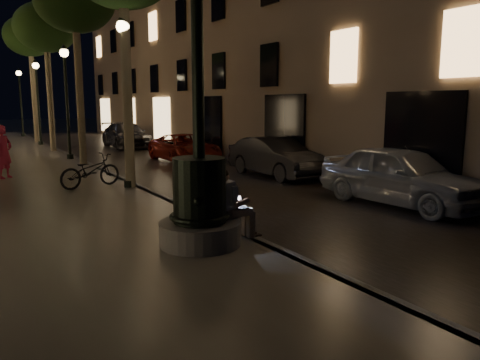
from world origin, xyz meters
TOP-DOWN VIEW (x-y plane):
  - ground at (0.00, 15.00)m, footprint 120.00×120.00m
  - cobble_lane at (3.00, 15.00)m, footprint 6.00×45.00m
  - curb_strip at (0.00, 15.00)m, footprint 0.25×45.00m
  - building_right at (10.00, 18.00)m, footprint 8.00×36.00m
  - fountain_lamppost at (-1.00, 2.00)m, footprint 1.40×1.40m
  - seated_man_laptop at (-0.39, 2.00)m, footprint 0.90×0.31m
  - tree_second at (-0.20, 14.00)m, footprint 3.00×3.00m
  - tree_third at (-0.30, 20.00)m, footprint 3.00×3.00m
  - tree_far at (-0.22, 26.00)m, footprint 3.00×3.00m
  - lamp_curb_a at (-0.30, 8.00)m, footprint 0.36×0.36m
  - lamp_curb_b at (-0.30, 16.00)m, footprint 0.36×0.36m
  - lamp_curb_c at (-0.30, 24.00)m, footprint 0.36×0.36m
  - lamp_curb_d at (-0.30, 32.00)m, footprint 0.36×0.36m
  - car_front at (5.20, 2.96)m, footprint 2.01×4.58m
  - car_second at (5.20, 8.45)m, footprint 1.51×4.24m
  - car_third at (4.23, 14.08)m, footprint 2.04×4.40m
  - car_rear at (4.05, 21.85)m, footprint 2.20×5.00m
  - pedestrian_red at (-3.18, 11.62)m, footprint 0.72×0.73m
  - bicycle at (-1.25, 8.55)m, footprint 1.93×1.08m

SIDE VIEW (x-z plane):
  - ground at x=0.00m, z-range 0.00..0.00m
  - cobble_lane at x=3.00m, z-range 0.00..0.02m
  - curb_strip at x=0.00m, z-range 0.00..0.20m
  - car_third at x=4.23m, z-range 0.00..1.22m
  - bicycle at x=-1.25m, z-range 0.20..1.16m
  - car_second at x=5.20m, z-range 0.00..1.39m
  - car_rear at x=4.05m, z-range 0.00..1.43m
  - car_front at x=5.20m, z-range 0.00..1.53m
  - seated_man_laptop at x=-0.39m, z-range 0.24..1.52m
  - pedestrian_red at x=-3.18m, z-range 0.20..1.90m
  - fountain_lamppost at x=-1.00m, z-range -1.39..3.81m
  - lamp_curb_a at x=-0.30m, z-range 0.83..5.64m
  - lamp_curb_b at x=-0.30m, z-range 0.83..5.64m
  - lamp_curb_c at x=-0.30m, z-range 0.83..5.64m
  - lamp_curb_d at x=-0.30m, z-range 0.83..5.64m
  - tree_third at x=-0.30m, z-range 2.54..9.74m
  - tree_second at x=-0.20m, z-range 2.63..10.03m
  - tree_far at x=-0.22m, z-range 2.68..10.18m
  - building_right at x=10.00m, z-range 0.00..15.00m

